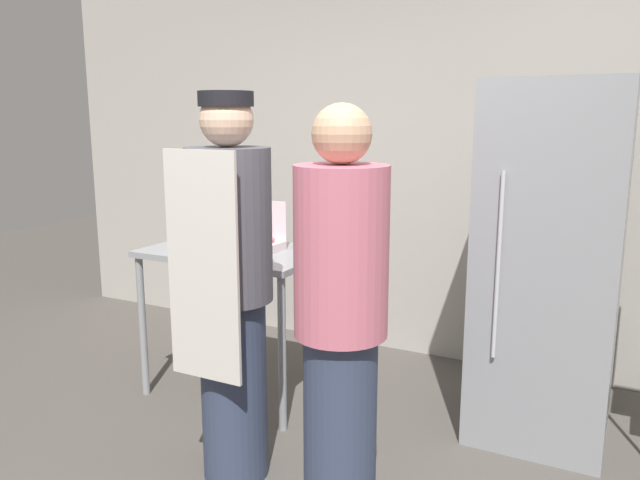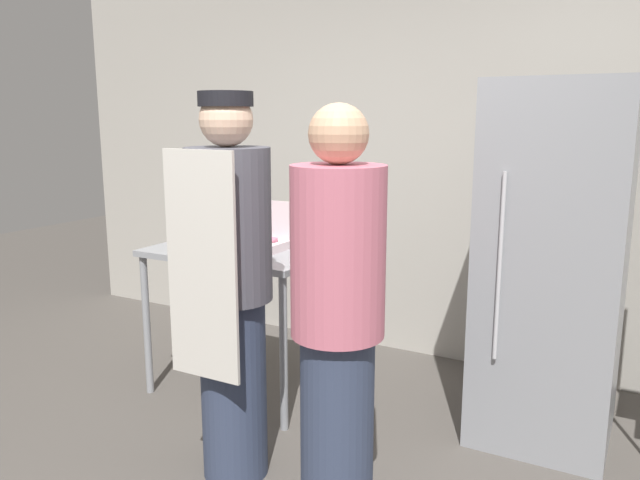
{
  "view_description": "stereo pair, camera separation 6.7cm",
  "coord_description": "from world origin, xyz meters",
  "px_view_note": "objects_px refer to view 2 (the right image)",
  "views": [
    {
      "loc": [
        1.25,
        -1.84,
        1.68
      ],
      "look_at": [
        -0.05,
        0.68,
        1.12
      ],
      "focal_mm": 35.0,
      "sensor_mm": 36.0,
      "label": 1
    },
    {
      "loc": [
        1.31,
        -1.81,
        1.68
      ],
      "look_at": [
        -0.05,
        0.68,
        1.12
      ],
      "focal_mm": 35.0,
      "sensor_mm": 36.0,
      "label": 2
    }
  ],
  "objects_px": {
    "blender_pitcher": "(231,220)",
    "person_customer": "(338,324)",
    "donut_box": "(262,242)",
    "person_baker": "(230,285)",
    "refrigerator": "(553,265)"
  },
  "relations": [
    {
      "from": "blender_pitcher",
      "to": "person_customer",
      "type": "bearing_deg",
      "value": -39.8
    },
    {
      "from": "refrigerator",
      "to": "person_baker",
      "type": "height_order",
      "value": "refrigerator"
    },
    {
      "from": "person_baker",
      "to": "person_customer",
      "type": "relative_size",
      "value": 1.03
    },
    {
      "from": "donut_box",
      "to": "person_baker",
      "type": "xyz_separation_m",
      "value": [
        0.36,
        -0.8,
        -0.02
      ]
    },
    {
      "from": "person_baker",
      "to": "person_customer",
      "type": "xyz_separation_m",
      "value": [
        0.61,
        -0.12,
        -0.05
      ]
    },
    {
      "from": "refrigerator",
      "to": "blender_pitcher",
      "type": "bearing_deg",
      "value": -176.62
    },
    {
      "from": "refrigerator",
      "to": "blender_pitcher",
      "type": "relative_size",
      "value": 6.55
    },
    {
      "from": "donut_box",
      "to": "person_baker",
      "type": "bearing_deg",
      "value": -65.57
    },
    {
      "from": "person_customer",
      "to": "refrigerator",
      "type": "bearing_deg",
      "value": 63.55
    },
    {
      "from": "refrigerator",
      "to": "donut_box",
      "type": "height_order",
      "value": "refrigerator"
    },
    {
      "from": "blender_pitcher",
      "to": "person_baker",
      "type": "relative_size",
      "value": 0.16
    },
    {
      "from": "donut_box",
      "to": "person_baker",
      "type": "height_order",
      "value": "person_baker"
    },
    {
      "from": "donut_box",
      "to": "person_customer",
      "type": "bearing_deg",
      "value": -43.53
    },
    {
      "from": "donut_box",
      "to": "blender_pitcher",
      "type": "distance_m",
      "value": 0.42
    },
    {
      "from": "blender_pitcher",
      "to": "person_customer",
      "type": "relative_size",
      "value": 0.16
    }
  ]
}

